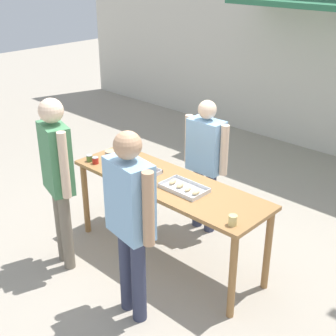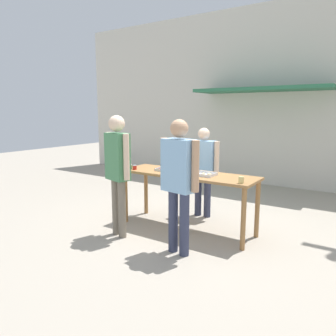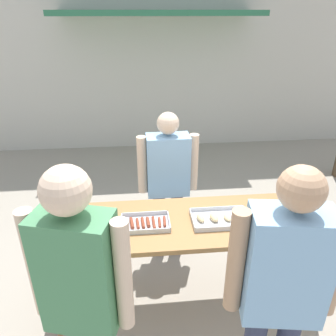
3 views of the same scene
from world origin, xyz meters
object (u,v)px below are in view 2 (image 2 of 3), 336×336
(food_tray_buns, at_px, (200,174))
(condiment_jar_mustard, at_px, (130,167))
(person_customer_with_cup, at_px, (179,175))
(food_tray_sausages, at_px, (168,170))
(person_customer_holding_hotdog, at_px, (118,164))
(beer_cup, at_px, (241,180))
(person_server_behind_table, at_px, (203,165))
(condiment_jar_ketchup, at_px, (135,167))

(food_tray_buns, relative_size, condiment_jar_mustard, 6.06)
(food_tray_buns, xyz_separation_m, person_customer_with_cup, (0.14, -0.84, 0.13))
(person_customer_with_cup, bearing_deg, food_tray_sausages, -39.93)
(person_customer_holding_hotdog, relative_size, person_customer_with_cup, 1.02)
(food_tray_sausages, xyz_separation_m, beer_cup, (1.34, -0.21, 0.03))
(condiment_jar_mustard, relative_size, person_customer_with_cup, 0.04)
(beer_cup, height_order, person_server_behind_table, person_server_behind_table)
(food_tray_sausages, height_order, person_customer_with_cup, person_customer_with_cup)
(condiment_jar_mustard, distance_m, beer_cup, 1.97)
(condiment_jar_mustard, height_order, person_customer_holding_hotdog, person_customer_holding_hotdog)
(food_tray_buns, height_order, beer_cup, beer_cup)
(beer_cup, bearing_deg, food_tray_buns, 164.55)
(condiment_jar_mustard, bearing_deg, food_tray_sausages, 18.45)
(beer_cup, bearing_deg, person_customer_with_cup, -134.07)
(condiment_jar_ketchup, relative_size, person_customer_holding_hotdog, 0.04)
(condiment_jar_ketchup, height_order, beer_cup, beer_cup)
(food_tray_buns, bearing_deg, person_server_behind_table, 114.16)
(beer_cup, relative_size, person_customer_holding_hotdog, 0.05)
(condiment_jar_mustard, relative_size, beer_cup, 0.82)
(food_tray_buns, bearing_deg, condiment_jar_ketchup, -169.68)
(person_server_behind_table, bearing_deg, condiment_jar_mustard, -133.68)
(person_customer_with_cup, bearing_deg, person_customer_holding_hotdog, 7.18)
(person_server_behind_table, bearing_deg, food_tray_buns, -67.12)
(food_tray_sausages, height_order, person_customer_holding_hotdog, person_customer_holding_hotdog)
(food_tray_sausages, bearing_deg, beer_cup, -8.70)
(person_customer_holding_hotdog, height_order, person_customer_with_cup, person_customer_holding_hotdog)
(condiment_jar_mustard, bearing_deg, person_customer_holding_hotdog, -65.60)
(person_server_behind_table, height_order, person_customer_with_cup, person_customer_with_cup)
(condiment_jar_mustard, xyz_separation_m, person_customer_holding_hotdog, (0.27, -0.60, 0.15))
(food_tray_sausages, height_order, beer_cup, beer_cup)
(food_tray_sausages, xyz_separation_m, person_server_behind_table, (0.26, 0.76, 0.01))
(person_customer_holding_hotdog, bearing_deg, person_server_behind_table, -95.47)
(beer_cup, distance_m, person_customer_holding_hotdog, 1.81)
(food_tray_buns, xyz_separation_m, beer_cup, (0.75, -0.21, 0.03))
(beer_cup, xyz_separation_m, person_customer_holding_hotdog, (-1.70, -0.60, 0.14))
(food_tray_buns, relative_size, condiment_jar_ketchup, 6.06)
(beer_cup, bearing_deg, person_customer_holding_hotdog, -160.56)
(person_customer_holding_hotdog, bearing_deg, condiment_jar_mustard, -49.67)
(condiment_jar_mustard, relative_size, condiment_jar_ketchup, 1.00)
(food_tray_sausages, distance_m, person_customer_holding_hotdog, 0.90)
(condiment_jar_ketchup, bearing_deg, food_tray_sausages, 21.04)
(food_tray_buns, distance_m, person_customer_holding_hotdog, 1.26)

